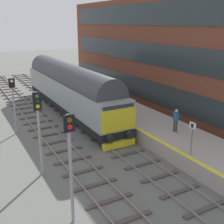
{
  "coord_description": "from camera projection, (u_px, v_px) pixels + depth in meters",
  "views": [
    {
      "loc": [
        -9.25,
        -18.61,
        8.37
      ],
      "look_at": [
        0.2,
        -1.6,
        2.21
      ],
      "focal_mm": 45.9,
      "sensor_mm": 36.0,
      "label": 1
    }
  ],
  "objects": [
    {
      "name": "signal_post_far",
      "position": [
        13.0,
        100.0,
        21.6
      ],
      "size": [
        0.44,
        0.22,
        4.38
      ],
      "color": "gray",
      "rests_on": "ground"
    },
    {
      "name": "diesel_locomotive",
      "position": [
        69.0,
        87.0,
        26.87
      ],
      "size": [
        2.74,
        18.9,
        4.68
      ],
      "color": "black",
      "rests_on": "ground"
    },
    {
      "name": "track_main",
      "position": [
        100.0,
        133.0,
        22.31
      ],
      "size": [
        2.5,
        60.0,
        0.15
      ],
      "color": "slate",
      "rests_on": "ground"
    },
    {
      "name": "station_building",
      "position": [
        163.0,
        53.0,
        28.98
      ],
      "size": [
        5.04,
        32.83,
        10.63
      ],
      "color": "brown",
      "rests_on": "ground"
    },
    {
      "name": "ground_plane",
      "position": [
        100.0,
        134.0,
        22.32
      ],
      "size": [
        140.0,
        140.0,
        0.0
      ],
      "primitive_type": "plane",
      "color": "#5D5F58",
      "rests_on": "ground"
    },
    {
      "name": "track_adjacent_west",
      "position": [
        56.0,
        142.0,
        20.67
      ],
      "size": [
        2.5,
        60.0,
        0.15
      ],
      "color": "gray",
      "rests_on": "ground"
    },
    {
      "name": "station_platform",
      "position": [
        138.0,
        120.0,
        23.84
      ],
      "size": [
        4.0,
        44.0,
        1.01
      ],
      "color": "#A29A92",
      "rests_on": "ground"
    },
    {
      "name": "waiting_passenger",
      "position": [
        176.0,
        118.0,
        19.72
      ],
      "size": [
        0.38,
        0.51,
        1.64
      ],
      "rotation": [
        0.0,
        0.0,
        1.68
      ],
      "color": "#353432",
      "rests_on": "station_platform"
    },
    {
      "name": "signal_post_mid",
      "position": [
        39.0,
        123.0,
        15.54
      ],
      "size": [
        0.44,
        0.22,
        4.84
      ],
      "color": "gray",
      "rests_on": "ground"
    },
    {
      "name": "signal_post_near",
      "position": [
        70.0,
        159.0,
        11.61
      ],
      "size": [
        0.44,
        0.22,
        4.95
      ],
      "color": "gray",
      "rests_on": "ground"
    },
    {
      "name": "platform_number_sign",
      "position": [
        192.0,
        134.0,
        16.12
      ],
      "size": [
        0.1,
        0.44,
        1.99
      ],
      "color": "slate",
      "rests_on": "station_platform"
    }
  ]
}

